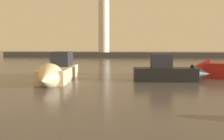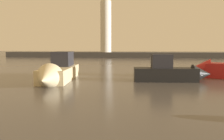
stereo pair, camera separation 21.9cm
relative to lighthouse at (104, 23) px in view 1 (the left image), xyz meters
name	(u,v)px [view 1 (the left image)]	position (x,y,z in m)	size (l,w,h in m)	color
ground_plane	(113,68)	(6.21, -31.71, -9.43)	(220.00, 220.00, 0.00)	#4C4742
breakwater	(126,55)	(6.21, 0.00, -8.71)	(69.47, 4.10, 1.44)	#423F3D
lighthouse	(104,23)	(0.00, 0.00, 0.00)	(2.95, 2.95, 16.87)	silver
motorboat_0	(173,72)	(12.85, -42.94, -8.66)	(6.83, 2.33, 2.59)	black
motorboat_3	(57,72)	(2.66, -44.34, -8.61)	(3.21, 9.04, 3.01)	beige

